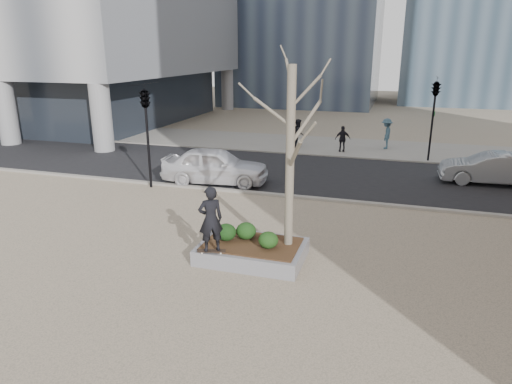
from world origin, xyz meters
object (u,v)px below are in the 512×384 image
(skateboarder, at_px, (211,219))
(skateboard, at_px, (212,252))
(planter, at_px, (252,252))
(police_car, at_px, (215,166))

(skateboarder, bearing_deg, skateboard, 40.96)
(planter, distance_m, skateboard, 1.28)
(skateboarder, bearing_deg, police_car, -103.61)
(skateboarder, relative_size, police_car, 0.39)
(planter, height_order, skateboard, skateboard)
(skateboard, bearing_deg, planter, 28.34)
(planter, xyz_separation_m, skateboard, (-0.90, -0.88, 0.26))
(skateboard, height_order, skateboarder, skateboarder)
(planter, bearing_deg, police_car, 119.64)
(planter, height_order, skateboarder, skateboarder)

